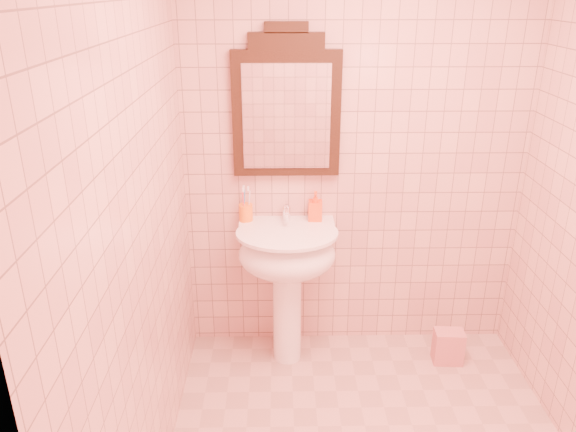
{
  "coord_description": "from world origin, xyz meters",
  "views": [
    {
      "loc": [
        -0.45,
        -2.03,
        2.15
      ],
      "look_at": [
        -0.4,
        0.55,
        1.09
      ],
      "focal_mm": 35.0,
      "sensor_mm": 36.0,
      "label": 1
    }
  ],
  "objects_px": {
    "pedestal_sink": "(287,263)",
    "mirror": "(286,108)",
    "toothbrush_cup": "(246,212)",
    "soap_dispenser": "(315,206)",
    "towel": "(448,347)"
  },
  "relations": [
    {
      "from": "pedestal_sink",
      "to": "mirror",
      "type": "xyz_separation_m",
      "value": [
        0.0,
        0.2,
        0.86
      ]
    },
    {
      "from": "toothbrush_cup",
      "to": "soap_dispenser",
      "type": "relative_size",
      "value": 1.06
    },
    {
      "from": "toothbrush_cup",
      "to": "towel",
      "type": "distance_m",
      "value": 1.48
    },
    {
      "from": "soap_dispenser",
      "to": "towel",
      "type": "relative_size",
      "value": 0.82
    },
    {
      "from": "toothbrush_cup",
      "to": "pedestal_sink",
      "type": "bearing_deg",
      "value": -33.63
    },
    {
      "from": "mirror",
      "to": "soap_dispenser",
      "type": "distance_m",
      "value": 0.6
    },
    {
      "from": "mirror",
      "to": "soap_dispenser",
      "type": "height_order",
      "value": "mirror"
    },
    {
      "from": "pedestal_sink",
      "to": "soap_dispenser",
      "type": "bearing_deg",
      "value": 43.62
    },
    {
      "from": "pedestal_sink",
      "to": "towel",
      "type": "height_order",
      "value": "pedestal_sink"
    },
    {
      "from": "pedestal_sink",
      "to": "mirror",
      "type": "relative_size",
      "value": 1.03
    },
    {
      "from": "pedestal_sink",
      "to": "towel",
      "type": "distance_m",
      "value": 1.13
    },
    {
      "from": "pedestal_sink",
      "to": "toothbrush_cup",
      "type": "xyz_separation_m",
      "value": [
        -0.24,
        0.16,
        0.25
      ]
    },
    {
      "from": "mirror",
      "to": "toothbrush_cup",
      "type": "bearing_deg",
      "value": -170.18
    },
    {
      "from": "mirror",
      "to": "soap_dispenser",
      "type": "bearing_deg",
      "value": -13.46
    },
    {
      "from": "towel",
      "to": "pedestal_sink",
      "type": "bearing_deg",
      "value": 176.72
    }
  ]
}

